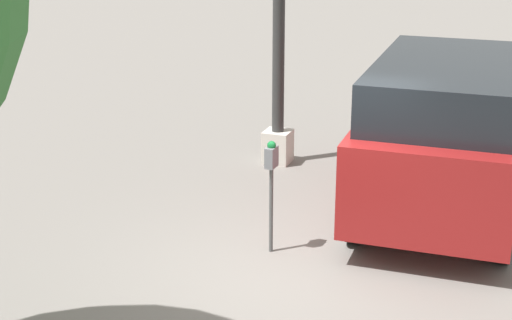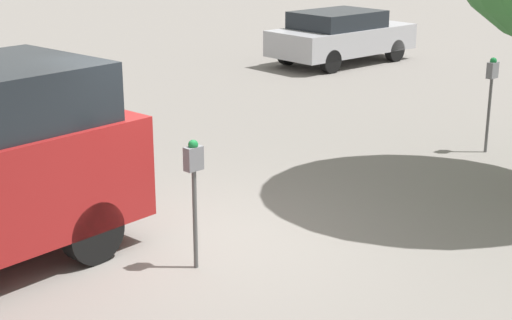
{
  "view_description": "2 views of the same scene",
  "coord_description": "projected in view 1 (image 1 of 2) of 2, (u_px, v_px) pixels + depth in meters",
  "views": [
    {
      "loc": [
        -8.03,
        -2.52,
        4.34
      ],
      "look_at": [
        0.88,
        0.81,
        1.07
      ],
      "focal_mm": 55.0,
      "sensor_mm": 36.0,
      "label": 1
    },
    {
      "loc": [
        5.85,
        6.4,
        3.71
      ],
      "look_at": [
        -0.03,
        0.86,
        1.2
      ],
      "focal_mm": 55.0,
      "sensor_mm": 36.0,
      "label": 2
    }
  ],
  "objects": [
    {
      "name": "parked_van",
      "position": [
        444.0,
        132.0,
        10.8
      ],
      "size": [
        4.48,
        2.16,
        2.21
      ],
      "rotation": [
        0.0,
        0.0,
        0.03
      ],
      "color": "maroon",
      "rests_on": "ground"
    },
    {
      "name": "lamp_post",
      "position": [
        279.0,
        5.0,
        12.4
      ],
      "size": [
        0.44,
        0.44,
        6.8
      ],
      "color": "beige",
      "rests_on": "ground"
    },
    {
      "name": "ground_plane",
      "position": [
        293.0,
        275.0,
        9.35
      ],
      "size": [
        80.0,
        80.0,
        0.0
      ],
      "primitive_type": "plane",
      "color": "slate"
    },
    {
      "name": "parking_meter_near",
      "position": [
        271.0,
        171.0,
        9.62
      ],
      "size": [
        0.21,
        0.12,
        1.47
      ],
      "rotation": [
        0.0,
        0.0,
        -0.05
      ],
      "color": "#4C4C4C",
      "rests_on": "ground"
    }
  ]
}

